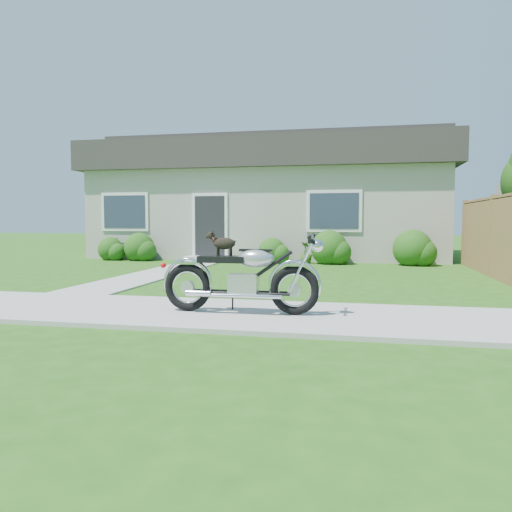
{
  "coord_description": "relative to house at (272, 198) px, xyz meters",
  "views": [
    {
      "loc": [
        3.39,
        -6.61,
        1.3
      ],
      "look_at": [
        1.75,
        1.0,
        0.75
      ],
      "focal_mm": 35.0,
      "sensor_mm": 36.0,
      "label": 1
    }
  ],
  "objects": [
    {
      "name": "motorcycle_with_dog",
      "position": [
        1.8,
        -12.04,
        -1.62
      ],
      "size": [
        2.22,
        0.6,
        1.11
      ],
      "rotation": [
        0.0,
        0.0,
        0.01
      ],
      "color": "black",
      "rests_on": "sidewalk"
    },
    {
      "name": "potted_plant_left",
      "position": [
        -4.61,
        -3.44,
        -1.79
      ],
      "size": [
        0.86,
        0.82,
        0.73
      ],
      "primitive_type": "imported",
      "rotation": [
        0.0,
        0.0,
        3.66
      ],
      "color": "#17591B",
      "rests_on": "ground"
    },
    {
      "name": "fence",
      "position": [
        6.3,
        -6.24,
        -1.22
      ],
      "size": [
        0.12,
        6.62,
        1.9
      ],
      "color": "olive",
      "rests_on": "ground"
    },
    {
      "name": "shrub_row",
      "position": [
        0.88,
        -3.49,
        -1.72
      ],
      "size": [
        10.57,
        1.13,
        1.13
      ],
      "color": "#224F14",
      "rests_on": "ground"
    },
    {
      "name": "house",
      "position": [
        0.0,
        0.0,
        0.0
      ],
      "size": [
        12.6,
        7.03,
        4.5
      ],
      "color": "#B4ADA2",
      "rests_on": "ground"
    },
    {
      "name": "ground",
      "position": [
        0.0,
        -11.99,
        -2.16
      ],
      "size": [
        80.0,
        80.0,
        0.0
      ],
      "primitive_type": "plane",
      "color": "#235114",
      "rests_on": "ground"
    },
    {
      "name": "potted_plant_right",
      "position": [
        1.7,
        -3.44,
        -1.83
      ],
      "size": [
        0.52,
        0.52,
        0.66
      ],
      "primitive_type": "imported",
      "rotation": [
        0.0,
        0.0,
        2.36
      ],
      "color": "#355E1A",
      "rests_on": "ground"
    },
    {
      "name": "walkway",
      "position": [
        -1.5,
        -6.99,
        -2.14
      ],
      "size": [
        1.2,
        8.0,
        0.03
      ],
      "primitive_type": "cube",
      "color": "#9E9B93",
      "rests_on": "ground"
    },
    {
      "name": "sidewalk",
      "position": [
        0.0,
        -11.99,
        -2.14
      ],
      "size": [
        24.0,
        2.2,
        0.04
      ],
      "primitive_type": "cube",
      "color": "#9E9B93",
      "rests_on": "ground"
    }
  ]
}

